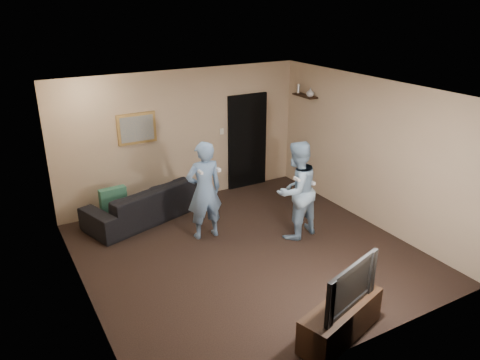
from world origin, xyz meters
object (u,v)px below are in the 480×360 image
wii_player_left (204,191)px  wii_player_right (296,190)px  television (344,283)px  tv_console (341,320)px  sofa (145,202)px

wii_player_left → wii_player_right: wii_player_left is taller
television → tv_console: bearing=0.0°
tv_console → wii_player_right: size_ratio=0.74×
wii_player_right → television: bearing=-113.6°
tv_console → television: television is taller
tv_console → television: size_ratio=1.24×
wii_player_left → wii_player_right: (1.34, -0.74, -0.01)m
sofa → wii_player_right: bearing=118.5°
tv_console → wii_player_right: (1.04, 2.38, 0.59)m
sofa → tv_console: 4.41m
tv_console → television: bearing=0.0°
television → wii_player_left: 3.13m
sofa → tv_console: (0.96, -4.30, -0.08)m
television → wii_player_right: wii_player_right is taller
sofa → wii_player_right: wii_player_right is taller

